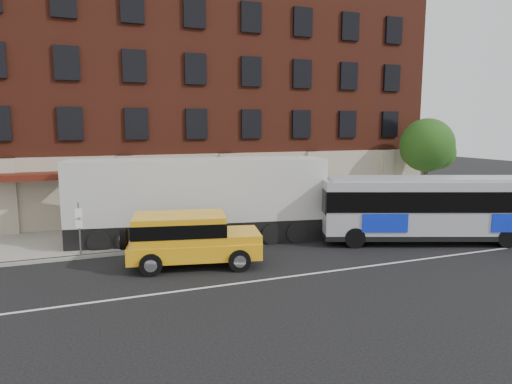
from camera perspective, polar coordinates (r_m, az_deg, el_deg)
name	(u,v)px	position (r m, az deg, el deg)	size (l,w,h in m)	color
ground	(317,278)	(17.76, 7.71, -10.78)	(120.00, 120.00, 0.00)	black
sidewalk	(240,227)	(25.68, -1.99, -4.54)	(60.00, 6.00, 0.15)	gray
kerb	(260,240)	(22.95, 0.47, -6.10)	(60.00, 0.25, 0.15)	gray
lane_line	(310,274)	(18.17, 6.94, -10.30)	(60.00, 0.12, 0.01)	silver
building	(204,101)	(32.68, -6.70, 11.42)	(30.00, 12.10, 15.00)	#592215
sign_pole	(79,226)	(21.27, -21.56, -4.03)	(0.30, 0.20, 2.50)	slate
street_tree	(427,147)	(32.49, 20.97, 5.34)	(3.60, 3.60, 6.20)	#3A281D
city_bus	(442,207)	(24.32, 22.57, -1.72)	(12.13, 6.68, 3.29)	#A5A6B0
yellow_suv	(188,236)	(18.95, -8.62, -5.61)	(5.89, 3.35, 2.19)	#FFB016
shipping_container	(199,201)	(22.72, -7.21, -1.15)	(12.85, 4.71, 4.20)	black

